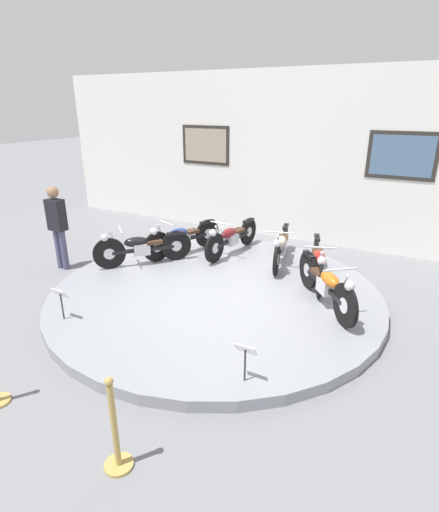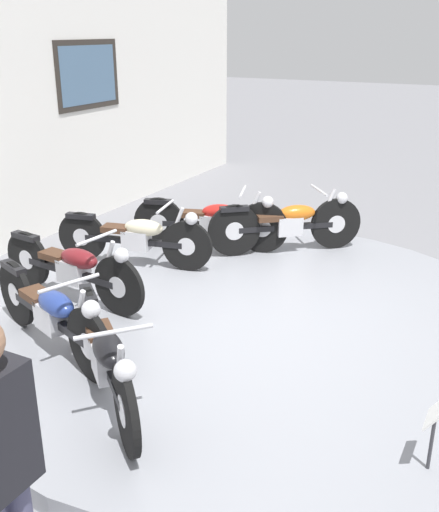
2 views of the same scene
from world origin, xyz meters
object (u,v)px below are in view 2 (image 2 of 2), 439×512
Objects in this scene: motorcycle_maroon at (73,267)px; motorcycle_red at (213,220)px; motorcycle_orange at (289,222)px; motorcycle_cream at (137,236)px; motorcycle_blue at (52,312)px; motorcycle_black at (107,356)px; info_placard_front_left at (435,421)px.

motorcycle_maroon is 1.02× the size of motorcycle_red.
motorcycle_cream is at bearing 131.99° from motorcycle_orange.
motorcycle_red is at bearing 0.02° from motorcycle_blue.
motorcycle_blue is at bearing 66.88° from motorcycle_black.
motorcycle_orange is 3.10× the size of info_placard_front_left.
motorcycle_red reaches higher than motorcycle_maroon.
motorcycle_red reaches higher than motorcycle_blue.
motorcycle_maroon is (1.30, 1.44, -0.00)m from motorcycle_black.
motorcycle_orange is at bearing -14.88° from motorcycle_blue.
motorcycle_orange reaches higher than motorcycle_cream.
motorcycle_black is at bearing -149.42° from motorcycle_cream.
motorcycle_maroon is 1.02× the size of motorcycle_cream.
motorcycle_cream is at bearing 60.91° from info_placard_front_left.
info_placard_front_left is at bearing -81.59° from motorcycle_black.
motorcycle_blue is 3.21m from info_placard_front_left.
motorcycle_maroon is at bearing 165.04° from motorcycle_red.
motorcycle_orange is at bearing 0.01° from motorcycle_black.
motorcycle_black is 3.46m from motorcycle_red.
motorcycle_cream is 1.21× the size of motorcycle_orange.
motorcycle_blue is at bearing -179.98° from motorcycle_red.
info_placard_front_left is (-0.96, -3.76, -0.01)m from motorcycle_maroon.
info_placard_front_left is at bearing -133.10° from motorcycle_red.
motorcycle_blue is 3.46m from motorcycle_orange.
motorcycle_maroon is 2.12m from motorcycle_red.
motorcycle_maroon is at bearing 30.74° from motorcycle_blue.
motorcycle_blue is 1.19× the size of motorcycle_orange.
motorcycle_red is at bearing -14.96° from motorcycle_maroon.
motorcycle_maroon reaches higher than motorcycle_cream.
motorcycle_red reaches higher than info_placard_front_left.
motorcycle_orange is (0.38, -0.89, 0.00)m from motorcycle_red.
motorcycle_cream is (2.05, 0.55, -0.01)m from motorcycle_blue.
motorcycle_orange is (3.73, 0.00, 0.01)m from motorcycle_black.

